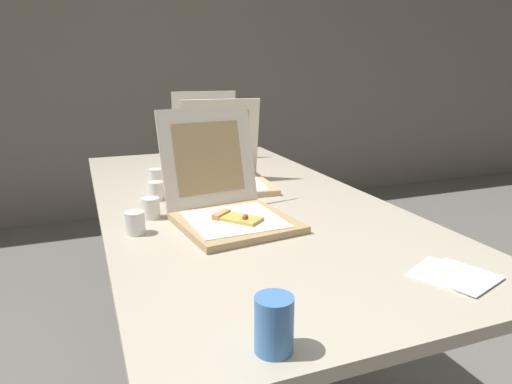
# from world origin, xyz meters

# --- Properties ---
(wall_back) EXTENTS (10.00, 0.10, 2.60)m
(wall_back) POSITION_xyz_m (0.00, 2.89, 1.30)
(wall_back) COLOR gray
(wall_back) RESTS_ON ground
(table) EXTENTS (0.98, 2.01, 0.75)m
(table) POSITION_xyz_m (0.00, 0.55, 0.70)
(table) COLOR #BCB29E
(table) RESTS_ON ground
(pizza_box_front) EXTENTS (0.38, 0.45, 0.34)m
(pizza_box_front) POSITION_xyz_m (-0.11, 0.30, 0.80)
(pizza_box_front) COLOR tan
(pizza_box_front) RESTS_ON table
(pizza_box_middle) EXTENTS (0.35, 0.36, 0.35)m
(pizza_box_middle) POSITION_xyz_m (0.02, 0.72, 0.80)
(pizza_box_middle) COLOR tan
(pizza_box_middle) RESTS_ON table
(pizza_box_back) EXTENTS (0.35, 0.35, 0.35)m
(pizza_box_back) POSITION_xyz_m (0.08, 1.19, 0.80)
(pizza_box_back) COLOR tan
(pizza_box_back) RESTS_ON table
(cup_white_far) EXTENTS (0.06, 0.06, 0.07)m
(cup_white_far) POSITION_xyz_m (-0.25, 0.86, 0.78)
(cup_white_far) COLOR white
(cup_white_far) RESTS_ON table
(cup_white_near_left) EXTENTS (0.06, 0.06, 0.07)m
(cup_white_near_left) POSITION_xyz_m (-0.40, 0.30, 0.78)
(cup_white_near_left) COLOR white
(cup_white_near_left) RESTS_ON table
(cup_white_near_center) EXTENTS (0.06, 0.06, 0.07)m
(cup_white_near_center) POSITION_xyz_m (-0.33, 0.43, 0.78)
(cup_white_near_center) COLOR white
(cup_white_near_center) RESTS_ON table
(cup_white_mid) EXTENTS (0.06, 0.06, 0.07)m
(cup_white_mid) POSITION_xyz_m (-0.28, 0.64, 0.78)
(cup_white_mid) COLOR white
(cup_white_mid) RESTS_ON table
(cup_printed_front) EXTENTS (0.07, 0.07, 0.10)m
(cup_printed_front) POSITION_xyz_m (-0.25, -0.37, 0.80)
(cup_printed_front) COLOR #477FCC
(cup_printed_front) RESTS_ON table
(napkin_pile) EXTENTS (0.21, 0.22, 0.01)m
(napkin_pile) POSITION_xyz_m (0.26, -0.26, 0.75)
(napkin_pile) COLOR white
(napkin_pile) RESTS_ON table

